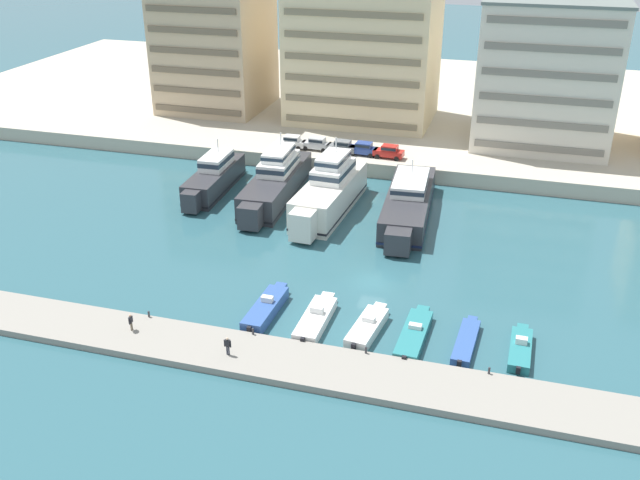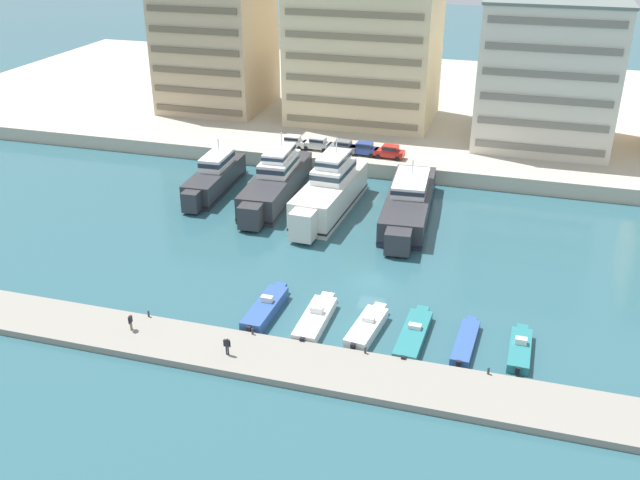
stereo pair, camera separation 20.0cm
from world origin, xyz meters
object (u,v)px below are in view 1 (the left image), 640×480
motorboat_white_left (316,318)px  car_blue_center_left (363,148)px  car_silver_left (317,143)px  motorboat_teal_center_right (520,349)px  car_white_far_left (291,141)px  pedestrian_mid_deck (228,345)px  yacht_charcoal_far_left (214,177)px  motorboat_white_mid_left (368,327)px  pedestrian_near_edge (131,321)px  car_grey_mid_left (342,146)px  yacht_charcoal_left (276,181)px  car_red_center (389,151)px  yacht_charcoal_center_left (408,202)px  motorboat_blue_far_left (266,308)px  yacht_ivory_mid_left (329,192)px  motorboat_teal_center_left (414,334)px  motorboat_blue_center (466,341)px

motorboat_white_left → car_blue_center_left: 40.21m
car_silver_left → motorboat_teal_center_right: bearing=-53.4°
car_white_far_left → pedestrian_mid_deck: bearing=-77.8°
yacht_charcoal_far_left → motorboat_white_mid_left: bearing=-45.5°
car_white_far_left → pedestrian_near_edge: bearing=-88.9°
car_grey_mid_left → yacht_charcoal_left: bearing=-111.2°
motorboat_white_mid_left → car_silver_left: 43.60m
motorboat_white_left → car_red_center: 39.66m
yacht_charcoal_center_left → pedestrian_mid_deck: size_ratio=13.55×
yacht_charcoal_center_left → motorboat_blue_far_left: size_ratio=2.67×
yacht_ivory_mid_left → motorboat_white_mid_left: size_ratio=2.63×
motorboat_blue_far_left → motorboat_teal_center_left: motorboat_blue_far_left is taller
motorboat_blue_far_left → pedestrian_mid_deck: (-0.42, -7.78, 1.04)m
motorboat_white_left → pedestrian_mid_deck: pedestrian_mid_deck is taller
motorboat_teal_center_left → motorboat_blue_far_left: bearing=179.3°
motorboat_blue_far_left → pedestrian_mid_deck: bearing=-93.1°
motorboat_teal_center_right → car_white_far_left: (-33.18, 39.57, 2.58)m
yacht_charcoal_left → motorboat_blue_center: yacht_charcoal_left is taller
car_blue_center_left → yacht_charcoal_center_left: bearing=-58.1°
motorboat_blue_center → car_grey_mid_left: (-21.30, 39.54, 2.66)m
yacht_charcoal_center_left → car_red_center: 14.85m
yacht_ivory_mid_left → motorboat_blue_far_left: bearing=-88.1°
yacht_charcoal_far_left → yacht_charcoal_left: 8.40m
motorboat_teal_center_left → car_blue_center_left: bearing=109.3°
pedestrian_near_edge → motorboat_white_left: bearing=23.9°
car_red_center → pedestrian_mid_deck: bearing=-94.6°
pedestrian_mid_deck → yacht_ivory_mid_left: bearing=90.7°
motorboat_white_mid_left → pedestrian_mid_deck: 12.45m
car_grey_mid_left → car_blue_center_left: size_ratio=1.01×
yacht_charcoal_center_left → car_silver_left: yacht_charcoal_center_left is taller
car_grey_mid_left → car_red_center: size_ratio=1.00×
car_white_far_left → car_silver_left: size_ratio=0.98×
car_silver_left → car_grey_mid_left: 3.76m
yacht_charcoal_far_left → motorboat_teal_center_right: 47.21m
motorboat_white_mid_left → car_blue_center_left: 41.23m
yacht_charcoal_far_left → motorboat_white_left: bearing=-50.9°
motorboat_blue_center → car_white_far_left: size_ratio=1.85×
yacht_charcoal_left → motorboat_white_mid_left: (17.92, -26.82, -1.65)m
yacht_charcoal_center_left → motorboat_teal_center_left: (5.06, -25.58, -1.31)m
motorboat_white_left → yacht_ivory_mid_left: bearing=103.0°
motorboat_white_left → car_white_far_left: 42.91m
car_grey_mid_left → car_blue_center_left: (3.01, -0.00, 0.00)m
yacht_charcoal_center_left → car_silver_left: bearing=137.2°
motorboat_blue_far_left → motorboat_blue_center: size_ratio=1.10×
car_blue_center_left → yacht_charcoal_far_left: bearing=-141.3°
motorboat_teal_center_right → pedestrian_mid_deck: (-22.90, -7.85, 1.16)m
car_blue_center_left → pedestrian_mid_deck: car_blue_center_left is taller
car_white_far_left → car_silver_left: bearing=2.7°
motorboat_white_mid_left → pedestrian_mid_deck: size_ratio=4.51×
car_white_far_left → pedestrian_mid_deck: (10.29, -47.42, -1.42)m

